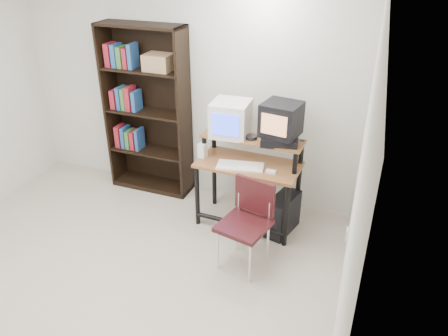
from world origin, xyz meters
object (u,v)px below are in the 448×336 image
(computer_desk, at_px, (249,168))
(crt_tv, at_px, (281,119))
(crt_monitor, at_px, (231,118))
(bookshelf, at_px, (148,110))
(pc_tower, at_px, (283,214))
(school_chair, at_px, (248,216))

(computer_desk, bearing_deg, crt_tv, 21.47)
(crt_monitor, relative_size, bookshelf, 0.20)
(computer_desk, distance_m, crt_tv, 0.62)
(crt_tv, distance_m, pc_tower, 1.02)
(crt_tv, distance_m, school_chair, 1.01)
(crt_monitor, xyz_separation_m, crt_tv, (0.53, -0.02, 0.07))
(pc_tower, relative_size, school_chair, 0.53)
(school_chair, bearing_deg, computer_desk, 119.54)
(computer_desk, relative_size, pc_tower, 2.43)
(bookshelf, bearing_deg, crt_tv, -8.52)
(crt_tv, bearing_deg, crt_monitor, -171.69)
(computer_desk, height_order, crt_tv, crt_tv)
(computer_desk, relative_size, crt_monitor, 2.74)
(crt_monitor, height_order, bookshelf, bookshelf)
(school_chair, bearing_deg, pc_tower, 84.04)
(computer_desk, height_order, pc_tower, computer_desk)
(crt_monitor, bearing_deg, crt_tv, -4.57)
(crt_tv, bearing_deg, bookshelf, -179.69)
(computer_desk, distance_m, pc_tower, 0.61)
(crt_tv, bearing_deg, pc_tower, -39.38)
(crt_monitor, distance_m, bookshelf, 1.16)
(computer_desk, distance_m, school_chair, 0.68)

